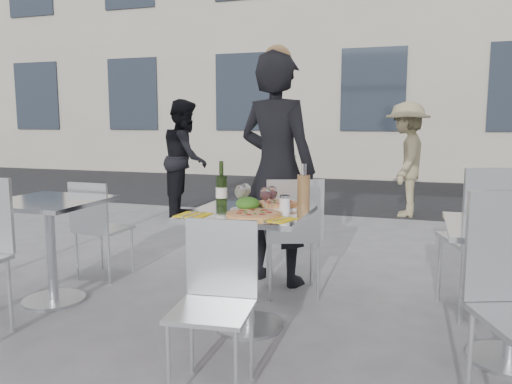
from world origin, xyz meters
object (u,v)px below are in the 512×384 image
(chair_far, at_px, (293,227))
(wineglass_red_a, at_px, (265,195))
(salad_plate, at_px, (248,205))
(wineglass_red_b, at_px, (272,194))
(woman_diner, at_px, (277,170))
(wineglass_white_a, at_px, (240,193))
(main_table, at_px, (249,245))
(pizza_near, at_px, (254,214))
(sugar_shaker, at_px, (285,204))
(pizza_far, at_px, (278,204))
(wineglass_white_b, at_px, (246,191))
(pedestrian_b, at_px, (406,159))
(carafe, at_px, (303,191))
(side_table_left, at_px, (50,229))
(pedestrian_a, at_px, (185,158))
(wine_bottle, at_px, (221,189))
(napkin_right, at_px, (277,219))
(napkin_left, at_px, (193,215))
(side_chair_lfar, at_px, (97,222))
(chair_near, at_px, (216,290))
(side_chair_rfar, at_px, (490,230))

(chair_far, distance_m, wineglass_red_a, 0.72)
(salad_plate, xyz_separation_m, wineglass_red_b, (0.15, 0.03, 0.07))
(woman_diner, relative_size, wineglass_white_a, 11.66)
(woman_diner, height_order, wineglass_red_b, woman_diner)
(main_table, distance_m, pizza_near, 0.27)
(sugar_shaker, bearing_deg, pizza_near, -133.61)
(pizza_far, distance_m, wineglass_white_b, 0.23)
(chair_far, bearing_deg, wineglass_red_b, 70.85)
(pedestrian_b, bearing_deg, salad_plate, -8.70)
(pizza_far, height_order, salad_plate, salad_plate)
(main_table, xyz_separation_m, carafe, (0.31, 0.15, 0.33))
(side_table_left, xyz_separation_m, pedestrian_a, (-0.56, 3.37, 0.26))
(pizza_near, xyz_separation_m, wine_bottle, (-0.31, 0.26, 0.10))
(side_table_left, xyz_separation_m, napkin_right, (1.73, -0.19, 0.21))
(napkin_left, bearing_deg, sugar_shaker, 27.96)
(main_table, relative_size, salad_plate, 3.41)
(salad_plate, bearing_deg, side_chair_lfar, 160.41)
(side_chair_lfar, xyz_separation_m, woman_diner, (1.41, 0.40, 0.43))
(pizza_far, height_order, carafe, carafe)
(wine_bottle, bearing_deg, main_table, -28.87)
(side_chair_lfar, height_order, wine_bottle, wine_bottle)
(wineglass_white_a, bearing_deg, pizza_near, -48.26)
(chair_near, distance_m, carafe, 0.96)
(main_table, distance_m, sugar_shaker, 0.35)
(woman_diner, distance_m, pizza_far, 0.78)
(pizza_far, relative_size, wineglass_red_b, 2.03)
(wineglass_white_a, bearing_deg, wineglass_red_b, 6.59)
(pizza_far, bearing_deg, main_table, -121.39)
(woman_diner, xyz_separation_m, pedestrian_a, (-1.98, 2.42, -0.12))
(side_chair_rfar, relative_size, pizza_near, 3.14)
(side_table_left, xyz_separation_m, pizza_near, (1.58, -0.13, 0.22))
(wineglass_red_b, bearing_deg, chair_far, 90.13)
(pedestrian_b, xyz_separation_m, pizza_near, (-0.76, -4.40, -0.03))
(side_table_left, relative_size, carafe, 2.59)
(main_table, xyz_separation_m, side_chair_rfar, (1.44, 0.60, 0.06))
(pedestrian_a, xyz_separation_m, pizza_near, (2.14, -3.50, -0.04))
(main_table, distance_m, carafe, 0.48)
(chair_far, relative_size, pedestrian_a, 0.56)
(wineglass_white_b, xyz_separation_m, napkin_left, (-0.21, -0.35, -0.11))
(side_table_left, bearing_deg, chair_near, -23.85)
(pedestrian_b, bearing_deg, napkin_left, -11.28)
(wineglass_red_b, bearing_deg, salad_plate, -167.38)
(woman_diner, height_order, salad_plate, woman_diner)
(chair_far, height_order, pizza_near, chair_far)
(napkin_left, bearing_deg, wineglass_white_a, 52.19)
(chair_near, height_order, wineglass_red_b, wineglass_red_b)
(pizza_far, height_order, napkin_left, pizza_far)
(wineglass_white_a, height_order, wineglass_red_b, same)
(side_table_left, xyz_separation_m, napkin_left, (1.23, -0.22, 0.21))
(chair_far, relative_size, chair_near, 1.10)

